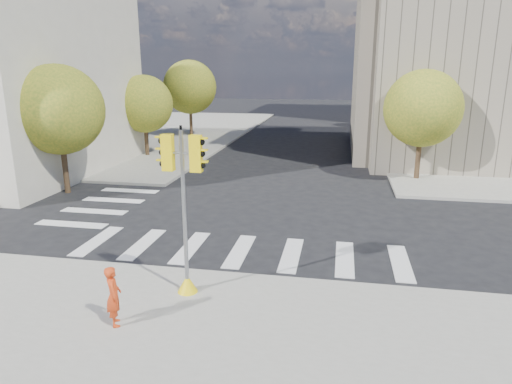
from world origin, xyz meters
TOP-DOWN VIEW (x-y plane):
  - ground at (0.00, 0.00)m, footprint 160.00×160.00m
  - sidewalk_far_left at (-20.00, 26.00)m, footprint 28.00×40.00m
  - tree_lw_near at (-10.50, 4.00)m, footprint 4.40×4.40m
  - tree_lw_mid at (-10.50, 14.00)m, footprint 4.00×4.00m
  - tree_lw_far at (-10.50, 24.00)m, footprint 4.80×4.80m
  - tree_re_near at (7.50, 10.00)m, footprint 4.20×4.20m
  - tree_re_mid at (7.50, 22.00)m, footprint 4.60×4.60m
  - tree_re_far at (7.50, 34.00)m, footprint 4.00×4.00m
  - lamp_near at (8.00, 14.00)m, footprint 0.35×0.18m
  - lamp_far at (8.00, 28.00)m, footprint 0.35×0.18m
  - traffic_signal at (-0.82, -5.46)m, footprint 1.06×0.56m
  - photographer at (-1.99, -7.38)m, footprint 0.60×0.66m

SIDE VIEW (x-z plane):
  - ground at x=0.00m, z-range 0.00..0.00m
  - sidewalk_far_left at x=-20.00m, z-range 0.00..0.15m
  - photographer at x=-1.99m, z-range 0.15..1.66m
  - traffic_signal at x=-0.82m, z-range -0.20..4.43m
  - tree_lw_mid at x=-10.50m, z-range 0.88..6.65m
  - tree_re_far at x=7.50m, z-range 0.93..6.80m
  - tree_re_near at x=7.50m, z-range 0.97..7.13m
  - tree_lw_near at x=-10.50m, z-range 1.00..7.41m
  - tree_re_mid at x=7.50m, z-range 1.02..7.68m
  - tree_lw_far at x=-10.50m, z-range 1.07..8.01m
  - lamp_near at x=8.00m, z-range 0.52..8.63m
  - lamp_far at x=8.00m, z-range 0.52..8.63m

